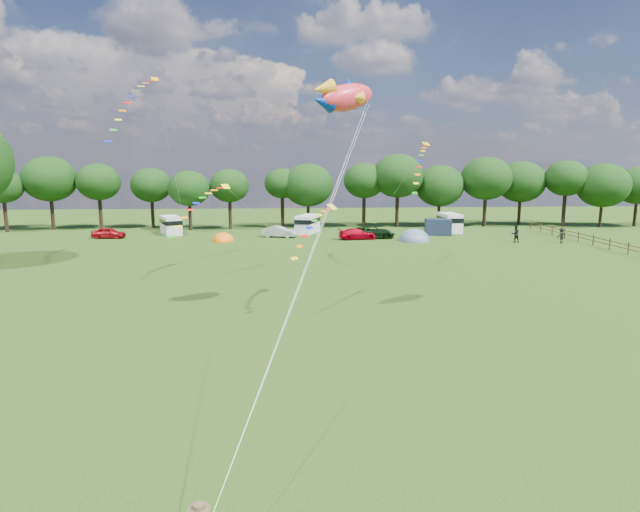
{
  "coord_description": "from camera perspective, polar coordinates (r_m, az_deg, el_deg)",
  "views": [
    {
      "loc": [
        -1.96,
        -19.63,
        8.73
      ],
      "look_at": [
        0.0,
        8.0,
        4.0
      ],
      "focal_mm": 30.0,
      "sensor_mm": 36.0,
      "label": 1
    }
  ],
  "objects": [
    {
      "name": "ground_plane",
      "position": [
        21.58,
        1.55,
        -14.18
      ],
      "size": [
        180.0,
        180.0,
        0.0
      ],
      "primitive_type": "plane",
      "color": "black",
      "rests_on": "ground"
    },
    {
      "name": "tree_line",
      "position": [
        75.01,
        1.52,
        7.86
      ],
      "size": [
        102.98,
        10.98,
        10.27
      ],
      "color": "black",
      "rests_on": "ground"
    },
    {
      "name": "fence",
      "position": [
        64.41,
        27.82,
        1.4
      ],
      "size": [
        0.12,
        33.12,
        1.2
      ],
      "color": "#472D19",
      "rests_on": "ground"
    },
    {
      "name": "car_a",
      "position": [
        69.15,
        -21.62,
        2.31
      ],
      "size": [
        4.14,
        1.93,
        1.34
      ],
      "primitive_type": "imported",
      "rotation": [
        0.0,
        0.0,
        1.48
      ],
      "color": "maroon",
      "rests_on": "ground"
    },
    {
      "name": "car_b",
      "position": [
        65.49,
        -4.38,
        2.61
      ],
      "size": [
        4.15,
        2.4,
        1.38
      ],
      "primitive_type": "imported",
      "rotation": [
        0.0,
        0.0,
        1.32
      ],
      "color": "#A1A2A8",
      "rests_on": "ground"
    },
    {
      "name": "car_c",
      "position": [
        63.62,
        4.01,
        2.37
      ],
      "size": [
        4.51,
        2.33,
        1.3
      ],
      "primitive_type": "imported",
      "rotation": [
        0.0,
        0.0,
        1.69
      ],
      "color": "#AB0013",
      "rests_on": "ground"
    },
    {
      "name": "car_d",
      "position": [
        64.76,
        5.66,
        2.55
      ],
      "size": [
        5.48,
        2.67,
        1.47
      ],
      "primitive_type": "imported",
      "rotation": [
        0.0,
        0.0,
        1.53
      ],
      "color": "black",
      "rests_on": "ground"
    },
    {
      "name": "campervan_b",
      "position": [
        70.76,
        -15.62,
        3.25
      ],
      "size": [
        3.62,
        5.11,
        2.3
      ],
      "rotation": [
        0.0,
        0.0,
        1.96
      ],
      "color": "silver",
      "rests_on": "ground"
    },
    {
      "name": "campervan_c",
      "position": [
        69.32,
        -1.34,
        3.5
      ],
      "size": [
        3.59,
        5.18,
        2.34
      ],
      "rotation": [
        0.0,
        0.0,
        1.21
      ],
      "color": "white",
      "rests_on": "ground"
    },
    {
      "name": "campervan_d",
      "position": [
        72.67,
        13.66,
        3.55
      ],
      "size": [
        2.14,
        4.97,
        2.43
      ],
      "rotation": [
        0.0,
        0.0,
        1.58
      ],
      "color": "white",
      "rests_on": "ground"
    },
    {
      "name": "tent_orange",
      "position": [
        63.08,
        -10.28,
        1.6
      ],
      "size": [
        2.59,
        2.84,
        2.03
      ],
      "color": "orange",
      "rests_on": "ground"
    },
    {
      "name": "tent_greyblue",
      "position": [
        63.19,
        10.0,
        1.62
      ],
      "size": [
        3.74,
        4.09,
        2.78
      ],
      "color": "slate",
      "rests_on": "ground"
    },
    {
      "name": "awning_navy",
      "position": [
        69.18,
        12.46,
        3.04
      ],
      "size": [
        3.66,
        3.2,
        2.0
      ],
      "primitive_type": "cube",
      "rotation": [
        0.0,
        0.0,
        -0.21
      ],
      "color": "#182133",
      "rests_on": "ground"
    },
    {
      "name": "fish_kite",
      "position": [
        29.43,
        2.42,
        16.6
      ],
      "size": [
        4.0,
        2.93,
        2.15
      ],
      "rotation": [
        0.0,
        -0.21,
        0.52
      ],
      "color": "red",
      "rests_on": "ground"
    },
    {
      "name": "streamer_kite_a",
      "position": [
        48.47,
        -19.05,
        15.66
      ],
      "size": [
        3.37,
        5.51,
        5.77
      ],
      "rotation": [
        0.0,
        0.0,
        0.43
      ],
      "color": "#FFA603",
      "rests_on": "ground"
    },
    {
      "name": "streamer_kite_b",
      "position": [
        42.42,
        -12.27,
        5.71
      ],
      "size": [
        4.33,
        4.63,
        3.81
      ],
      "rotation": [
        0.0,
        0.0,
        0.48
      ],
      "color": "#FCFF00",
      "rests_on": "ground"
    },
    {
      "name": "streamer_kite_c",
      "position": [
        32.27,
        -0.25,
        3.68
      ],
      "size": [
        3.14,
        4.97,
        2.8
      ],
      "rotation": [
        0.0,
        0.0,
        0.89
      ],
      "color": "#FFF829",
      "rests_on": "ground"
    },
    {
      "name": "walker_a",
      "position": [
        64.74,
        20.11,
        2.21
      ],
      "size": [
        0.96,
        0.62,
        1.94
      ],
      "primitive_type": "imported",
      "rotation": [
        0.0,
        0.0,
        3.18
      ],
      "color": "black",
      "rests_on": "ground"
    },
    {
      "name": "walker_b",
      "position": [
        66.15,
        24.36,
        2.0
      ],
      "size": [
        1.2,
        0.73,
        1.74
      ],
      "primitive_type": "imported",
      "rotation": [
        0.0,
        0.0,
        3.34
      ],
      "color": "black",
      "rests_on": "ground"
    },
    {
      "name": "streamer_kite_d",
      "position": [
        46.4,
        10.8,
        10.15
      ],
      "size": [
        2.66,
        4.97,
        4.28
      ],
      "rotation": [
        0.0,
        0.0,
        0.4
      ],
      "color": "gold",
      "rests_on": "ground"
    }
  ]
}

